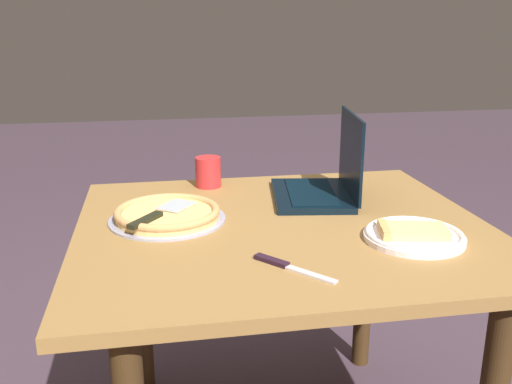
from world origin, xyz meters
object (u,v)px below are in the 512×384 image
object	(u,v)px
dining_table	(283,261)
laptop	(325,180)
pizza_tray	(167,214)
drink_cup	(208,172)
pizza_plate	(413,235)
table_knife	(286,266)

from	to	relation	value
dining_table	laptop	size ratio (longest dim) A/B	3.09
pizza_tray	drink_cup	distance (m)	0.34
pizza_plate	pizza_tray	size ratio (longest dim) A/B	0.78
laptop	pizza_tray	xyz separation A→B (m)	(-0.47, -0.12, -0.04)
pizza_plate	drink_cup	distance (m)	0.71
laptop	table_knife	xyz separation A→B (m)	(-0.23, -0.47, -0.05)
dining_table	table_knife	world-z (taller)	table_knife
pizza_plate	table_knife	distance (m)	0.36
pizza_plate	pizza_tray	world-z (taller)	same
dining_table	pizza_plate	distance (m)	0.35
pizza_tray	table_knife	xyz separation A→B (m)	(0.24, -0.35, -0.01)
table_knife	drink_cup	world-z (taller)	drink_cup
table_knife	drink_cup	size ratio (longest dim) A/B	1.78
pizza_plate	drink_cup	world-z (taller)	drink_cup
laptop	drink_cup	world-z (taller)	laptop
laptop	drink_cup	distance (m)	0.38
dining_table	drink_cup	size ratio (longest dim) A/B	11.15
laptop	pizza_tray	world-z (taller)	laptop
pizza_tray	drink_cup	size ratio (longest dim) A/B	3.24
dining_table	drink_cup	xyz separation A→B (m)	(-0.16, 0.39, 0.16)
table_knife	dining_table	bearing A→B (deg)	78.42
drink_cup	pizza_plate	bearing A→B (deg)	-51.04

